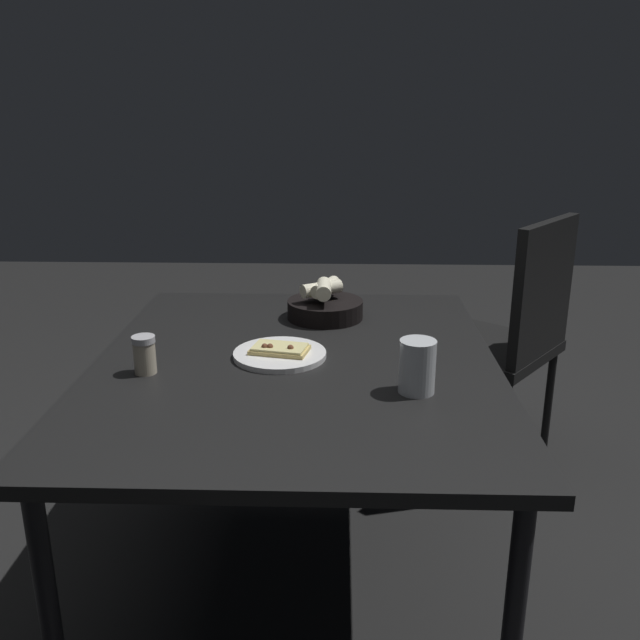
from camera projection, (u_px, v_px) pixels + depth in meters
name	position (u px, v px, depth m)	size (l,w,h in m)	color
ground	(298.00, 595.00, 1.91)	(8.00, 8.00, 0.00)	black
dining_table	(296.00, 379.00, 1.71)	(1.19, 0.99, 0.71)	black
pizza_plate	(280.00, 353.00, 1.71)	(0.23, 0.23, 0.04)	white
bread_basket	(325.00, 306.00, 2.00)	(0.22, 0.22, 0.12)	black
beer_glass	(417.00, 370.00, 1.49)	(0.08, 0.08, 0.12)	silver
pepper_shaker	(145.00, 357.00, 1.60)	(0.05, 0.05, 0.09)	#BFB299
chair_near	(508.00, 329.00, 2.44)	(0.62, 0.62, 0.94)	black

